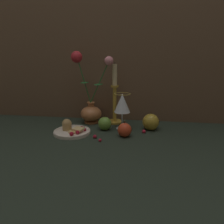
% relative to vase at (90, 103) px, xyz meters
% --- Properties ---
extents(ground_plane, '(2.40, 2.40, 0.00)m').
position_rel_vase_xyz_m(ground_plane, '(0.11, -0.14, -0.12)').
color(ground_plane, '#232D23').
rests_on(ground_plane, ground).
extents(wall_back, '(2.40, 0.04, 1.20)m').
position_rel_vase_xyz_m(wall_back, '(0.11, 0.11, 0.48)').
color(wall_back, brown).
rests_on(wall_back, ground_plane).
extents(vase, '(0.23, 0.12, 0.39)m').
position_rel_vase_xyz_m(vase, '(0.00, 0.00, 0.00)').
color(vase, '#B77042').
rests_on(vase, ground_plane).
extents(plate_with_pastries, '(0.18, 0.18, 0.07)m').
position_rel_vase_xyz_m(plate_with_pastries, '(-0.05, -0.18, -0.10)').
color(plate_with_pastries, silver).
rests_on(plate_with_pastries, ground_plane).
extents(wine_glass, '(0.08, 0.08, 0.18)m').
position_rel_vase_xyz_m(wine_glass, '(0.19, -0.07, 0.01)').
color(wine_glass, silver).
rests_on(wine_glass, ground_plane).
extents(candlestick, '(0.09, 0.09, 0.34)m').
position_rel_vase_xyz_m(candlestick, '(0.13, 0.02, 0.01)').
color(candlestick, gold).
rests_on(candlestick, ground_plane).
extents(apple_beside_vase, '(0.07, 0.07, 0.08)m').
position_rel_vase_xyz_m(apple_beside_vase, '(0.21, -0.19, -0.08)').
color(apple_beside_vase, '#D14223').
rests_on(apple_beside_vase, ground_plane).
extents(apple_near_glass, '(0.07, 0.07, 0.08)m').
position_rel_vase_xyz_m(apple_near_glass, '(0.10, -0.11, -0.08)').
color(apple_near_glass, '#669938').
rests_on(apple_near_glass, ground_plane).
extents(apple_at_table_edge, '(0.08, 0.08, 0.10)m').
position_rel_vase_xyz_m(apple_at_table_edge, '(0.33, -0.08, -0.07)').
color(apple_at_table_edge, '#B2932D').
rests_on(apple_at_table_edge, ground_plane).
extents(berry_near_plate, '(0.02, 0.02, 0.02)m').
position_rel_vase_xyz_m(berry_near_plate, '(0.30, -0.13, -0.11)').
color(berry_near_plate, '#AD192D').
rests_on(berry_near_plate, ground_plane).
extents(berry_front_center, '(0.02, 0.02, 0.02)m').
position_rel_vase_xyz_m(berry_front_center, '(0.07, -0.23, -0.11)').
color(berry_front_center, '#AD192D').
rests_on(berry_front_center, ground_plane).
extents(berry_by_glass_stem, '(0.01, 0.01, 0.01)m').
position_rel_vase_xyz_m(berry_by_glass_stem, '(0.11, -0.27, -0.11)').
color(berry_by_glass_stem, '#AD192D').
rests_on(berry_by_glass_stem, ground_plane).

